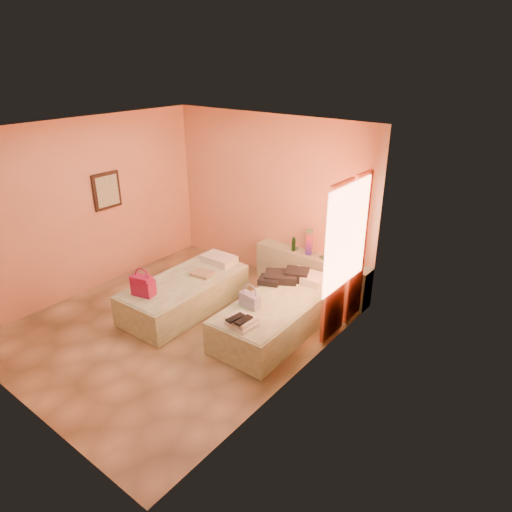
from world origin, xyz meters
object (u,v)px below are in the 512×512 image
Objects in this scene: towel_stack at (242,322)px; headboard_ledge at (311,273)px; water_bottle at (294,244)px; magenta_handbag at (143,285)px; bed_right at (276,317)px; blue_handbag at (250,300)px; bed_left at (185,294)px; flower_vase at (351,256)px; green_book at (325,258)px.

headboard_ledge is at bearing 97.65° from towel_stack.
headboard_ledge is at bearing 5.86° from water_bottle.
bed_right is at bearing 18.81° from magenta_handbag.
blue_handbag reaches higher than bed_right.
headboard_ledge is at bearing 99.83° from bed_right.
bed_left is 1.00× the size of bed_right.
water_bottle is 2.55m from magenta_handbag.
water_bottle is 2.21m from towel_stack.
flower_vase is at bearing 6.44° from water_bottle.
headboard_ledge is 8.94× the size of water_bottle.
green_book is 0.43m from flower_vase.
headboard_ledge is 0.42m from green_book.
green_book reaches higher than bed_right.
flower_vase is at bearing 74.02° from bed_right.
magenta_handbag is at bearing -148.90° from blue_handbag.
towel_stack is (0.01, -0.77, 0.30)m from bed_right.
headboard_ledge reaches higher than bed_left.
bed_left is 6.68× the size of blue_handbag.
headboard_ledge is 7.13× the size of flower_vase.
headboard_ledge is 2.17m from towel_stack.
water_bottle reaches higher than magenta_handbag.
flower_vase reaches higher than green_book.
green_book is (0.24, 0.02, 0.34)m from headboard_ledge.
headboard_ledge is 0.56m from water_bottle.
green_book is at bearing 47.86° from bed_left.
green_book is at bearing 43.29° from magenta_handbag.
green_book is at bearing 4.96° from water_bottle.
flower_vase reaches higher than water_bottle.
blue_handbag is (-0.58, -1.78, -0.20)m from flower_vase.
headboard_ledge is 1.02× the size of bed_right.
towel_stack is (1.52, -0.44, 0.30)m from bed_left.
blue_handbag is (0.07, -1.71, 0.27)m from headboard_ledge.
headboard_ledge is 12.29× the size of green_book.
blue_handbag is at bearing -107.99° from flower_vase.
bed_right is 5.71× the size of towel_stack.
blue_handbag is at bearing -71.73° from green_book.
flower_vase is 1.89m from blue_handbag.
magenta_handbag is at bearing -99.36° from green_book.
water_bottle is 1.73m from blue_handbag.
flower_vase is at bearing 80.77° from towel_stack.
magenta_handbag reaches higher than bed_right.
headboard_ledge is at bearing 97.81° from blue_handbag.
flower_vase is at bearing 6.75° from headboard_ledge.
magenta_handbag reaches higher than towel_stack.
towel_stack is (-0.36, -2.22, -0.24)m from flower_vase.
green_book is 0.48× the size of towel_stack.
bed_left is at bearing 163.84° from towel_stack.
towel_stack is at bearing -73.42° from water_bottle.
water_bottle reaches higher than towel_stack.
towel_stack is at bearing -90.46° from bed_right.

